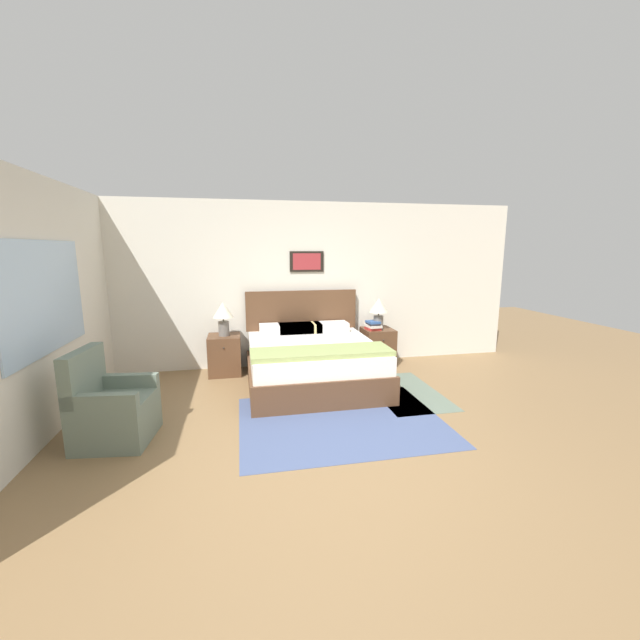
{
  "coord_description": "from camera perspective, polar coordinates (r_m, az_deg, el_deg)",
  "views": [
    {
      "loc": [
        -0.74,
        -3.08,
        1.88
      ],
      "look_at": [
        0.24,
        1.71,
        0.98
      ],
      "focal_mm": 22.0,
      "sensor_mm": 36.0,
      "label": 1
    }
  ],
  "objects": [
    {
      "name": "ground_plane",
      "position": [
        3.68,
        1.73,
        -20.28
      ],
      "size": [
        16.0,
        16.0,
        0.0
      ],
      "primitive_type": "plane",
      "color": "olive"
    },
    {
      "name": "wall_back",
      "position": [
        6.29,
        -4.81,
        5.09
      ],
      "size": [
        7.67,
        0.09,
        2.6
      ],
      "color": "silver",
      "rests_on": "ground_plane"
    },
    {
      "name": "wall_left",
      "position": [
        5.04,
        -33.98,
        2.07
      ],
      "size": [
        0.08,
        5.51,
        2.6
      ],
      "color": "silver",
      "rests_on": "ground_plane"
    },
    {
      "name": "area_rug_main",
      "position": [
        4.47,
        3.09,
        -14.4
      ],
      "size": [
        2.21,
        1.74,
        0.01
      ],
      "color": "#47567F",
      "rests_on": "ground_plane"
    },
    {
      "name": "area_rug_bedside",
      "position": [
        5.41,
        12.29,
        -10.13
      ],
      "size": [
        0.84,
        1.49,
        0.01
      ],
      "color": "slate",
      "rests_on": "ground_plane"
    },
    {
      "name": "bed",
      "position": [
        5.51,
        -1.16,
        -5.89
      ],
      "size": [
        1.77,
        1.95,
        1.22
      ],
      "color": "brown",
      "rests_on": "ground_plane"
    },
    {
      "name": "armchair",
      "position": [
        4.44,
        -28.06,
        -11.5
      ],
      "size": [
        0.73,
        0.74,
        0.93
      ],
      "rotation": [
        0.0,
        0.0,
        -1.69
      ],
      "color": "slate",
      "rests_on": "ground_plane"
    },
    {
      "name": "nightstand_near_window",
      "position": [
        6.11,
        -13.69,
        -4.91
      ],
      "size": [
        0.48,
        0.52,
        0.6
      ],
      "color": "brown",
      "rests_on": "ground_plane"
    },
    {
      "name": "nightstand_by_door",
      "position": [
        6.48,
        8.37,
        -3.85
      ],
      "size": [
        0.48,
        0.52,
        0.6
      ],
      "color": "brown",
      "rests_on": "ground_plane"
    },
    {
      "name": "table_lamp_near_window",
      "position": [
        5.95,
        -13.91,
        0.9
      ],
      "size": [
        0.3,
        0.3,
        0.5
      ],
      "color": "slate",
      "rests_on": "nightstand_near_window"
    },
    {
      "name": "table_lamp_by_door",
      "position": [
        6.33,
        8.54,
        1.64
      ],
      "size": [
        0.3,
        0.3,
        0.5
      ],
      "color": "slate",
      "rests_on": "nightstand_by_door"
    },
    {
      "name": "book_thick_bottom",
      "position": [
        6.33,
        7.69,
        -1.21
      ],
      "size": [
        0.22,
        0.25,
        0.04
      ],
      "rotation": [
        0.0,
        0.0,
        0.1
      ],
      "color": "#B7332D",
      "rests_on": "nightstand_by_door"
    },
    {
      "name": "book_hardcover_middle",
      "position": [
        6.32,
        7.7,
        -0.85
      ],
      "size": [
        0.24,
        0.31,
        0.04
      ],
      "rotation": [
        0.0,
        0.0,
        0.17
      ],
      "color": "silver",
      "rests_on": "book_thick_bottom"
    },
    {
      "name": "book_novel_upper",
      "position": [
        6.31,
        7.71,
        -0.56
      ],
      "size": [
        0.17,
        0.25,
        0.03
      ],
      "rotation": [
        0.0,
        0.0,
        0.01
      ],
      "color": "#232328",
      "rests_on": "book_hardcover_middle"
    },
    {
      "name": "book_slim_near_top",
      "position": [
        6.31,
        7.71,
        -0.29
      ],
      "size": [
        0.2,
        0.24,
        0.03
      ],
      "rotation": [
        0.0,
        0.0,
        0.14
      ],
      "color": "#335693",
      "rests_on": "book_novel_upper"
    }
  ]
}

